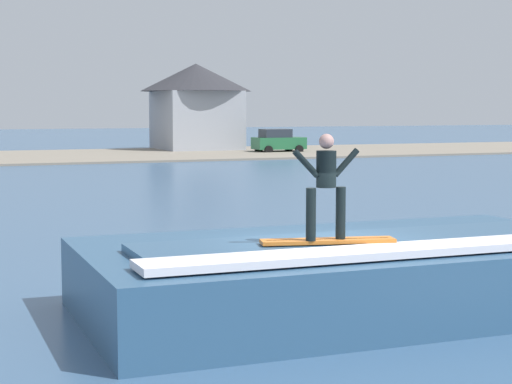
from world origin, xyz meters
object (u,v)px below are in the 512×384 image
at_px(wave_crest, 350,275).
at_px(surfboard, 328,241).
at_px(surfer, 326,181).
at_px(car_far_shore, 278,141).
at_px(house_gabled_white, 196,101).

distance_m(wave_crest, surfboard, 1.31).
height_order(wave_crest, surfer, surfer).
height_order(surfboard, car_far_shore, car_far_shore).
bearing_deg(house_gabled_white, car_far_shore, -54.38).
distance_m(surfboard, house_gabled_white, 57.22).
bearing_deg(wave_crest, house_gabled_white, 75.37).
bearing_deg(wave_crest, car_far_shore, 68.64).
distance_m(surfer, car_far_shore, 52.65).
relative_size(surfer, house_gabled_white, 0.19).
xyz_separation_m(surfboard, house_gabled_white, (15.00, 55.15, 2.66)).
height_order(surfer, car_far_shore, surfer).
bearing_deg(surfer, car_far_shore, 68.09).
relative_size(surfboard, car_far_shore, 0.57).
bearing_deg(surfer, wave_crest, 42.80).
xyz_separation_m(car_far_shore, house_gabled_white, (-4.58, 6.39, 3.10)).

